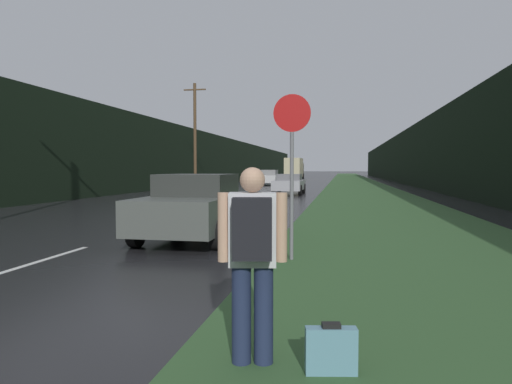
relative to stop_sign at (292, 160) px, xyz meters
name	(u,v)px	position (x,y,z in m)	size (l,w,h in m)	color
grass_verge	(360,188)	(2.44, 32.74, -1.83)	(6.00, 240.00, 0.02)	#33562D
lane_stripe_b	(40,261)	(-4.49, -0.91, -1.84)	(0.12, 3.00, 0.01)	silver
lane_stripe_c	(177,219)	(-4.49, 6.09, -1.84)	(0.12, 3.00, 0.01)	silver
lane_stripe_d	(229,203)	(-4.49, 13.09, -1.84)	(0.12, 3.00, 0.01)	silver
treeline_far_side	(208,159)	(-14.42, 42.74, 0.96)	(2.00, 140.00, 5.61)	black
treeline_near_side	(414,157)	(8.44, 42.74, 1.07)	(2.00, 140.00, 5.82)	black
utility_pole_far	(195,135)	(-10.58, 26.48, 2.49)	(1.80, 0.24, 8.41)	#4C3823
stop_sign	(292,160)	(0.00, 0.00, 0.00)	(0.68, 0.07, 3.02)	slate
hitchhiker_with_backpack	(252,253)	(0.16, -4.53, -0.87)	(0.58, 0.46, 1.69)	#1E2847
suitcase	(331,351)	(0.82, -4.58, -1.64)	(0.43, 0.18, 0.44)	#6093A8
car_passing_near	(195,207)	(-2.52, 2.10, -1.06)	(2.00, 4.09, 1.55)	#4C514C
car_passing_far	(289,184)	(-2.52, 21.71, -1.15)	(1.89, 4.34, 1.32)	#9E9EA3
car_oncoming	(269,178)	(-6.45, 37.88, -1.07)	(2.03, 4.30, 1.57)	#BCBCBC
delivery_truck	(294,168)	(-6.45, 63.13, -0.09)	(2.51, 8.47, 3.31)	#6E684F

